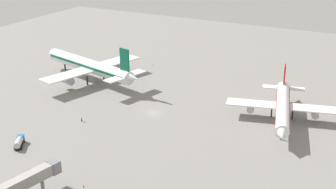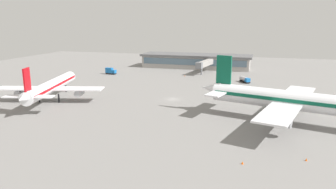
{
  "view_description": "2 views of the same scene",
  "coord_description": "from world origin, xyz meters",
  "px_view_note": "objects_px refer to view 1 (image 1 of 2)",
  "views": [
    {
      "loc": [
        71.47,
        -124.36,
        61.95
      ],
      "look_at": [
        3.92,
        2.63,
        6.46
      ],
      "focal_mm": 49.87,
      "sensor_mm": 36.0,
      "label": 1
    },
    {
      "loc": [
        -29.18,
        104.47,
        26.97
      ],
      "look_at": [
        0.35,
        5.03,
        2.81
      ],
      "focal_mm": 34.09,
      "sensor_mm": 36.0,
      "label": 2
    }
  ],
  "objects_px": {
    "safety_cone_far_side": "(153,65)",
    "safety_cone_near_gate": "(83,186)",
    "fuel_truck": "(19,142)",
    "ground_crew_worker": "(82,119)",
    "airplane_taxiing": "(90,66)",
    "safety_cone_mid_apron": "(124,64)",
    "airplane_at_gate": "(283,107)"
  },
  "relations": [
    {
      "from": "safety_cone_far_side",
      "to": "safety_cone_near_gate",
      "type": "bearing_deg",
      "value": -70.02
    },
    {
      "from": "fuel_truck",
      "to": "safety_cone_mid_apron",
      "type": "xyz_separation_m",
      "value": [
        -16.5,
        79.94,
        -1.09
      ]
    },
    {
      "from": "safety_cone_mid_apron",
      "to": "fuel_truck",
      "type": "bearing_deg",
      "value": -78.33
    },
    {
      "from": "safety_cone_mid_apron",
      "to": "airplane_at_gate",
      "type": "bearing_deg",
      "value": -19.22
    },
    {
      "from": "airplane_taxiing",
      "to": "fuel_truck",
      "type": "distance_m",
      "value": 57.98
    },
    {
      "from": "safety_cone_near_gate",
      "to": "safety_cone_mid_apron",
      "type": "relative_size",
      "value": 1.0
    },
    {
      "from": "safety_cone_near_gate",
      "to": "safety_cone_mid_apron",
      "type": "distance_m",
      "value": 99.88
    },
    {
      "from": "fuel_truck",
      "to": "ground_crew_worker",
      "type": "height_order",
      "value": "fuel_truck"
    },
    {
      "from": "airplane_at_gate",
      "to": "ground_crew_worker",
      "type": "bearing_deg",
      "value": -76.32
    },
    {
      "from": "airplane_taxiing",
      "to": "fuel_truck",
      "type": "bearing_deg",
      "value": 120.9
    },
    {
      "from": "fuel_truck",
      "to": "safety_cone_near_gate",
      "type": "height_order",
      "value": "fuel_truck"
    },
    {
      "from": "airplane_at_gate",
      "to": "safety_cone_near_gate",
      "type": "xyz_separation_m",
      "value": [
        -32.13,
        -61.38,
        -4.7
      ]
    },
    {
      "from": "safety_cone_mid_apron",
      "to": "ground_crew_worker",
      "type": "bearing_deg",
      "value": -69.59
    },
    {
      "from": "safety_cone_near_gate",
      "to": "fuel_truck",
      "type": "bearing_deg",
      "value": 163.59
    },
    {
      "from": "fuel_truck",
      "to": "safety_cone_far_side",
      "type": "distance_m",
      "value": 85.14
    },
    {
      "from": "fuel_truck",
      "to": "airplane_taxiing",
      "type": "bearing_deg",
      "value": -17.86
    },
    {
      "from": "airplane_taxiing",
      "to": "ground_crew_worker",
      "type": "bearing_deg",
      "value": 137.13
    },
    {
      "from": "ground_crew_worker",
      "to": "safety_cone_mid_apron",
      "type": "relative_size",
      "value": 2.78
    },
    {
      "from": "ground_crew_worker",
      "to": "safety_cone_far_side",
      "type": "bearing_deg",
      "value": 56.15
    },
    {
      "from": "airplane_taxiing",
      "to": "safety_cone_far_side",
      "type": "xyz_separation_m",
      "value": [
        11.69,
        29.56,
        -5.91
      ]
    },
    {
      "from": "airplane_taxiing",
      "to": "ground_crew_worker",
      "type": "distance_m",
      "value": 39.75
    },
    {
      "from": "airplane_at_gate",
      "to": "airplane_taxiing",
      "type": "bearing_deg",
      "value": -106.57
    },
    {
      "from": "airplane_at_gate",
      "to": "ground_crew_worker",
      "type": "height_order",
      "value": "airplane_at_gate"
    },
    {
      "from": "ground_crew_worker",
      "to": "safety_cone_near_gate",
      "type": "bearing_deg",
      "value": -94.01
    },
    {
      "from": "fuel_truck",
      "to": "ground_crew_worker",
      "type": "distance_m",
      "value": 22.81
    },
    {
      "from": "airplane_taxiing",
      "to": "airplane_at_gate",
      "type": "bearing_deg",
      "value": -167.46
    },
    {
      "from": "safety_cone_mid_apron",
      "to": "safety_cone_far_side",
      "type": "height_order",
      "value": "same"
    },
    {
      "from": "ground_crew_worker",
      "to": "fuel_truck",
      "type": "bearing_deg",
      "value": -145.02
    },
    {
      "from": "airplane_at_gate",
      "to": "safety_cone_far_side",
      "type": "relative_size",
      "value": 74.31
    },
    {
      "from": "fuel_truck",
      "to": "safety_cone_mid_apron",
      "type": "distance_m",
      "value": 81.63
    },
    {
      "from": "airplane_taxiing",
      "to": "safety_cone_mid_apron",
      "type": "distance_m",
      "value": 25.19
    },
    {
      "from": "airplane_at_gate",
      "to": "safety_cone_mid_apron",
      "type": "height_order",
      "value": "airplane_at_gate"
    }
  ]
}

